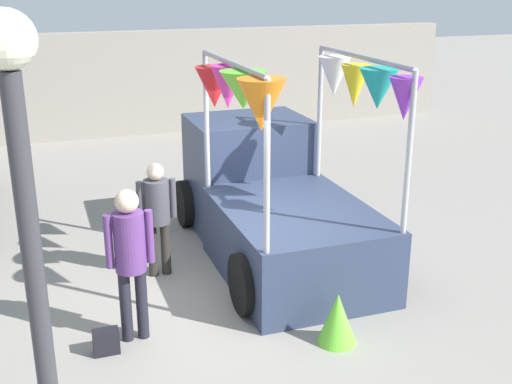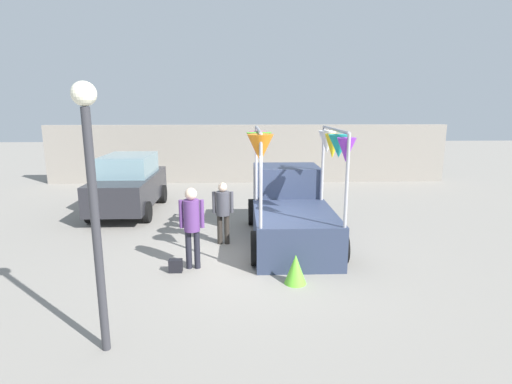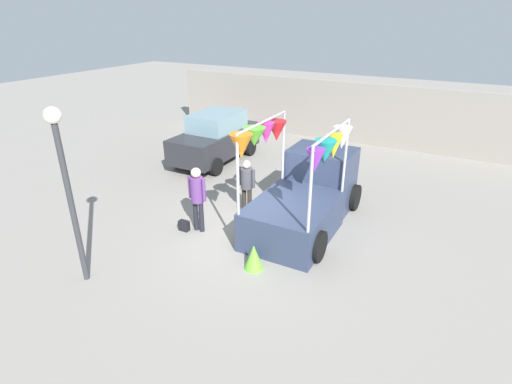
% 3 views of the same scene
% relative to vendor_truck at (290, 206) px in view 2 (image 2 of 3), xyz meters
% --- Properties ---
extents(ground_plane, '(60.00, 60.00, 0.00)m').
position_rel_vendor_truck_xyz_m(ground_plane, '(-0.95, -1.31, -0.90)').
color(ground_plane, gray).
extents(vendor_truck, '(2.40, 4.05, 2.96)m').
position_rel_vendor_truck_xyz_m(vendor_truck, '(0.00, 0.00, 0.00)').
color(vendor_truck, '#2D3851').
rests_on(vendor_truck, ground).
extents(parked_car, '(1.88, 4.00, 1.88)m').
position_rel_vendor_truck_xyz_m(parked_car, '(-4.95, 2.97, 0.04)').
color(parked_car, '#26262B').
rests_on(parked_car, ground).
extents(person_customer, '(0.53, 0.34, 1.78)m').
position_rel_vendor_truck_xyz_m(person_customer, '(-2.31, -1.85, 0.18)').
color(person_customer, black).
rests_on(person_customer, ground).
extents(person_vendor, '(0.53, 0.34, 1.59)m').
position_rel_vendor_truck_xyz_m(person_vendor, '(-1.72, -0.31, 0.05)').
color(person_vendor, '#2D2823').
rests_on(person_vendor, ground).
extents(handbag, '(0.28, 0.16, 0.28)m').
position_rel_vendor_truck_xyz_m(handbag, '(-2.66, -2.05, -0.76)').
color(handbag, black).
rests_on(handbag, ground).
extents(street_lamp, '(0.32, 0.32, 3.78)m').
position_rel_vendor_truck_xyz_m(street_lamp, '(-3.23, -4.77, 1.58)').
color(street_lamp, '#333338').
rests_on(street_lamp, ground).
extents(brick_boundary_wall, '(18.00, 0.36, 2.60)m').
position_rel_vendor_truck_xyz_m(brick_boundary_wall, '(-0.95, 8.03, 0.40)').
color(brick_boundary_wall, gray).
rests_on(brick_boundary_wall, ground).
extents(folded_kite_bundle_lime, '(0.46, 0.46, 0.60)m').
position_rel_vendor_truck_xyz_m(folded_kite_bundle_lime, '(-0.19, -2.69, -0.60)').
color(folded_kite_bundle_lime, '#66CC33').
rests_on(folded_kite_bundle_lime, ground).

